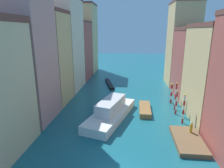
{
  "coord_description": "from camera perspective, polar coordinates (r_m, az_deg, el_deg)",
  "views": [
    {
      "loc": [
        1.3,
        -14.41,
        13.0
      ],
      "look_at": [
        -2.88,
        27.0,
        1.5
      ],
      "focal_mm": 31.07,
      "sensor_mm": 36.0,
      "label": 1
    }
  ],
  "objects": [
    {
      "name": "ground_plane",
      "position": [
        41.04,
        3.66,
        -3.05
      ],
      "size": [
        154.0,
        154.0,
        0.0
      ],
      "primitive_type": "plane",
      "color": "#196070"
    },
    {
      "name": "building_left_1",
      "position": [
        29.84,
        -23.87,
        9.17
      ],
      "size": [
        6.23,
        7.52,
        20.79
      ],
      "color": "tan",
      "rests_on": "ground"
    },
    {
      "name": "building_left_2",
      "position": [
        36.79,
        -17.81,
        7.28
      ],
      "size": [
        6.23,
        7.24,
        16.46
      ],
      "color": "#DBB77A",
      "rests_on": "ground"
    },
    {
      "name": "building_left_3",
      "position": [
        44.79,
        -13.53,
        11.16
      ],
      "size": [
        6.23,
        9.88,
        19.94
      ],
      "color": "beige",
      "rests_on": "ground"
    },
    {
      "name": "building_left_4",
      "position": [
        54.49,
        -9.94,
        9.69
      ],
      "size": [
        6.23,
        9.89,
        15.48
      ],
      "color": "#B25147",
      "rests_on": "ground"
    },
    {
      "name": "building_left_5",
      "position": [
        63.62,
        -7.7,
        13.08
      ],
      "size": [
        6.23,
        9.2,
        21.01
      ],
      "color": "#DBB77A",
      "rests_on": "ground"
    },
    {
      "name": "building_right_1",
      "position": [
        31.89,
        27.77,
        2.87
      ],
      "size": [
        6.23,
        11.1,
        14.04
      ],
      "color": "#DBB77A",
      "rests_on": "ground"
    },
    {
      "name": "building_right_2",
      "position": [
        41.58,
        22.58,
        5.79
      ],
      "size": [
        6.23,
        9.74,
        13.71
      ],
      "color": "#B25147",
      "rests_on": "ground"
    },
    {
      "name": "building_right_3",
      "position": [
        50.35,
        19.9,
        10.86
      ],
      "size": [
        6.23,
        8.61,
        19.5
      ],
      "color": "#DBB77A",
      "rests_on": "ground"
    },
    {
      "name": "waterfront_dock",
      "position": [
        25.88,
        21.39,
        -15.18
      ],
      "size": [
        3.29,
        6.31,
        0.54
      ],
      "color": "brown",
      "rests_on": "ground"
    },
    {
      "name": "person_on_dock",
      "position": [
        26.95,
        22.25,
        -11.82
      ],
      "size": [
        0.36,
        0.36,
        1.38
      ],
      "color": "gold",
      "rests_on": "waterfront_dock"
    },
    {
      "name": "mooring_pole_0",
      "position": [
        29.66,
        20.35,
        -6.79
      ],
      "size": [
        0.31,
        0.31,
        4.43
      ],
      "color": "red",
      "rests_on": "ground"
    },
    {
      "name": "mooring_pole_1",
      "position": [
        32.48,
        18.44,
        -5.14
      ],
      "size": [
        0.29,
        0.29,
        3.95
      ],
      "color": "red",
      "rests_on": "ground"
    },
    {
      "name": "mooring_pole_2",
      "position": [
        34.12,
        18.25,
        -3.35
      ],
      "size": [
        0.29,
        0.29,
        4.84
      ],
      "color": "red",
      "rests_on": "ground"
    },
    {
      "name": "mooring_pole_3",
      "position": [
        37.18,
        17.09,
        -2.5
      ],
      "size": [
        0.39,
        0.39,
        3.84
      ],
      "color": "red",
      "rests_on": "ground"
    },
    {
      "name": "vaporetto_white",
      "position": [
        29.77,
        -0.31,
        -8.08
      ],
      "size": [
        7.25,
        13.08,
        3.05
      ],
      "color": "white",
      "rests_on": "ground"
    },
    {
      "name": "gondola_black",
      "position": [
        48.05,
        -0.78,
        0.07
      ],
      "size": [
        3.32,
        9.15,
        0.52
      ],
      "color": "black",
      "rests_on": "ground"
    },
    {
      "name": "motorboat_0",
      "position": [
        32.95,
        9.64,
        -7.28
      ],
      "size": [
        1.95,
        6.11,
        0.78
      ],
      "color": "olive",
      "rests_on": "ground"
    }
  ]
}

